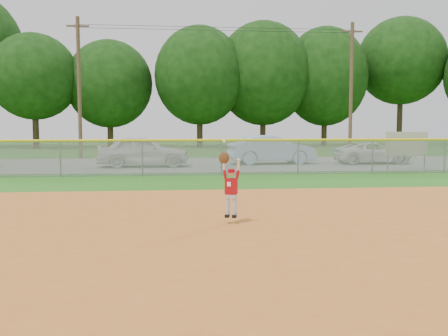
{
  "coord_description": "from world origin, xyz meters",
  "views": [
    {
      "loc": [
        -2.04,
        -11.04,
        2.14
      ],
      "look_at": [
        -0.82,
        0.92,
        1.1
      ],
      "focal_mm": 40.0,
      "sensor_mm": 36.0,
      "label": 1
    }
  ],
  "objects_px": {
    "car_blue": "(271,150)",
    "car_white_b": "(373,153)",
    "car_white_a": "(143,151)",
    "sponsor_sign": "(407,145)",
    "ballplayer": "(230,185)"
  },
  "relations": [
    {
      "from": "car_white_a",
      "to": "car_white_b",
      "type": "relative_size",
      "value": 1.1
    },
    {
      "from": "car_white_b",
      "to": "sponsor_sign",
      "type": "xyz_separation_m",
      "value": [
        0.07,
        -3.78,
        0.59
      ]
    },
    {
      "from": "car_blue",
      "to": "ballplayer",
      "type": "height_order",
      "value": "ballplayer"
    },
    {
      "from": "car_blue",
      "to": "sponsor_sign",
      "type": "relative_size",
      "value": 2.29
    },
    {
      "from": "sponsor_sign",
      "to": "car_white_a",
      "type": "bearing_deg",
      "value": 166.88
    },
    {
      "from": "car_white_a",
      "to": "ballplayer",
      "type": "xyz_separation_m",
      "value": [
        2.71,
        -15.0,
        0.05
      ]
    },
    {
      "from": "car_white_a",
      "to": "ballplayer",
      "type": "bearing_deg",
      "value": -171.7
    },
    {
      "from": "car_white_a",
      "to": "car_blue",
      "type": "distance_m",
      "value": 6.92
    },
    {
      "from": "car_white_b",
      "to": "car_blue",
      "type": "bearing_deg",
      "value": 86.44
    },
    {
      "from": "car_blue",
      "to": "car_white_b",
      "type": "height_order",
      "value": "car_blue"
    },
    {
      "from": "car_white_a",
      "to": "car_blue",
      "type": "relative_size",
      "value": 0.98
    },
    {
      "from": "car_white_a",
      "to": "car_white_b",
      "type": "distance_m",
      "value": 12.45
    },
    {
      "from": "car_blue",
      "to": "ballplayer",
      "type": "relative_size",
      "value": 2.83
    },
    {
      "from": "car_blue",
      "to": "sponsor_sign",
      "type": "xyz_separation_m",
      "value": [
        5.68,
        -4.1,
        0.4
      ]
    },
    {
      "from": "car_white_a",
      "to": "car_white_b",
      "type": "height_order",
      "value": "car_white_a"
    }
  ]
}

